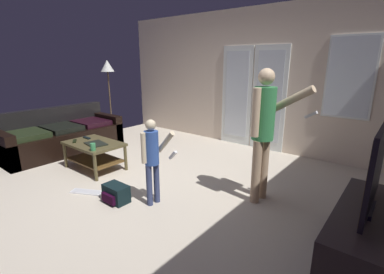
# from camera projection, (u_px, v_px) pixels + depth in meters

# --- Properties ---
(ground_plane) EXTENTS (6.01, 5.31, 0.02)m
(ground_plane) POSITION_uv_depth(u_px,v_px,m) (147.00, 185.00, 3.92)
(ground_plane) COLOR beige
(wall_back_with_doors) EXTENTS (6.01, 0.09, 2.71)m
(wall_back_with_doors) POSITION_uv_depth(u_px,v_px,m) (244.00, 81.00, 5.49)
(wall_back_with_doors) COLOR beige
(wall_back_with_doors) RESTS_ON ground_plane
(leather_couch) EXTENTS (0.93, 2.16, 0.82)m
(leather_couch) POSITION_uv_depth(u_px,v_px,m) (61.00, 137.00, 5.30)
(leather_couch) COLOR black
(leather_couch) RESTS_ON ground_plane
(coffee_table) EXTENTS (0.94, 0.61, 0.44)m
(coffee_table) POSITION_uv_depth(u_px,v_px,m) (94.00, 150.00, 4.41)
(coffee_table) COLOR brown
(coffee_table) RESTS_ON ground_plane
(tv_stand) EXTENTS (0.48, 1.42, 0.46)m
(tv_stand) POSITION_uv_depth(u_px,v_px,m) (363.00, 235.00, 2.40)
(tv_stand) COLOR black
(tv_stand) RESTS_ON ground_plane
(flat_screen_tv) EXTENTS (0.08, 0.96, 0.75)m
(flat_screen_tv) POSITION_uv_depth(u_px,v_px,m) (376.00, 170.00, 2.24)
(flat_screen_tv) COLOR black
(flat_screen_tv) RESTS_ON tv_stand
(person_adult) EXTENTS (0.69, 0.44, 1.62)m
(person_adult) POSITION_uv_depth(u_px,v_px,m) (264.00, 125.00, 3.23)
(person_adult) COLOR tan
(person_adult) RESTS_ON ground_plane
(person_child) EXTENTS (0.40, 0.29, 1.05)m
(person_child) POSITION_uv_depth(u_px,v_px,m) (152.00, 155.00, 3.22)
(person_child) COLOR navy
(person_child) RESTS_ON ground_plane
(floor_lamp) EXTENTS (0.30, 0.30, 1.72)m
(floor_lamp) POSITION_uv_depth(u_px,v_px,m) (108.00, 72.00, 6.23)
(floor_lamp) COLOR #322E29
(floor_lamp) RESTS_ON ground_plane
(backpack) EXTENTS (0.33, 0.24, 0.22)m
(backpack) POSITION_uv_depth(u_px,v_px,m) (116.00, 194.00, 3.41)
(backpack) COLOR black
(backpack) RESTS_ON ground_plane
(loose_keyboard) EXTENTS (0.45, 0.32, 0.02)m
(loose_keyboard) POSITION_uv_depth(u_px,v_px,m) (87.00, 192.00, 3.67)
(loose_keyboard) COLOR white
(loose_keyboard) RESTS_ON ground_plane
(laptop_closed) EXTENTS (0.39, 0.30, 0.02)m
(laptop_closed) POSITION_uv_depth(u_px,v_px,m) (96.00, 144.00, 4.28)
(laptop_closed) COLOR black
(laptop_closed) RESTS_ON coffee_table
(cup_near_edge) EXTENTS (0.08, 0.08, 0.11)m
(cup_near_edge) POSITION_uv_depth(u_px,v_px,m) (93.00, 147.00, 3.98)
(cup_near_edge) COLOR #37844F
(cup_near_edge) RESTS_ON coffee_table
(tv_remote_black) EXTENTS (0.17, 0.13, 0.02)m
(tv_remote_black) POSITION_uv_depth(u_px,v_px,m) (75.00, 141.00, 4.42)
(tv_remote_black) COLOR black
(tv_remote_black) RESTS_ON coffee_table
(dvd_remote_slim) EXTENTS (0.17, 0.06, 0.02)m
(dvd_remote_slim) POSITION_uv_depth(u_px,v_px,m) (87.00, 138.00, 4.61)
(dvd_remote_slim) COLOR black
(dvd_remote_slim) RESTS_ON coffee_table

